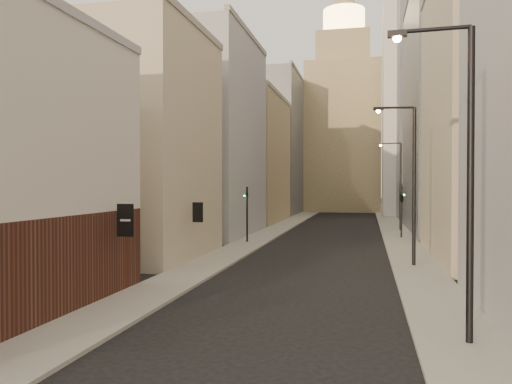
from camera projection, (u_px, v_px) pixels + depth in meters
name	position (u px, v px, depth m)	size (l,w,h in m)	color
sidewalk_left	(285.00, 225.00, 62.66)	(3.00, 140.00, 0.15)	gray
sidewalk_right	(392.00, 227.00, 59.84)	(3.00, 140.00, 0.15)	gray
left_bldg_beige	(144.00, 145.00, 35.41)	(8.00, 12.00, 16.00)	#BBAE90
left_bldg_grey	(212.00, 137.00, 50.99)	(8.00, 16.00, 20.00)	#9E9FA3
left_bldg_tan	(252.00, 160.00, 68.59)	(8.00, 18.00, 17.00)	#8D7E59
left_bldg_wingrid	(277.00, 146.00, 88.05)	(8.00, 20.00, 24.00)	gray
right_bldg_beige	(495.00, 115.00, 34.08)	(8.00, 16.00, 20.00)	#BBAE90
right_bldg_wingrid	(448.00, 112.00, 53.55)	(8.00, 20.00, 26.00)	gray
highrise	(461.00, 56.00, 79.36)	(21.00, 23.00, 51.20)	gray
clock_tower	(343.00, 120.00, 97.28)	(14.00, 14.00, 44.90)	#8D7E59
white_tower	(408.00, 102.00, 81.22)	(8.00, 8.00, 41.50)	silver
streetlamp_near	(462.00, 164.00, 16.04)	(2.72, 0.36, 10.36)	black
streetlamp_mid	(410.00, 176.00, 31.27)	(2.64, 0.61, 10.11)	black
streetlamp_far	(398.00, 181.00, 55.04)	(2.56, 0.64, 9.82)	black
traffic_light_left	(247.00, 203.00, 43.86)	(0.59, 0.52, 5.00)	black
traffic_light_right	(401.00, 198.00, 47.47)	(0.79, 0.79, 5.00)	black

